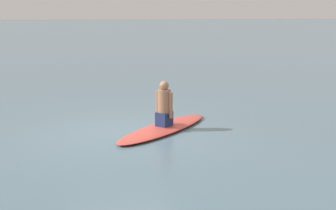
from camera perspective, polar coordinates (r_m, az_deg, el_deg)
ground_plane at (r=9.22m, az=-6.06°, el=-3.63°), size 400.00×400.00×0.00m
surfboard at (r=9.33m, az=-0.51°, el=-3.05°), size 2.52×2.84×0.10m
person_paddler at (r=9.21m, az=-0.51°, el=-0.08°), size 0.41×0.42×0.99m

